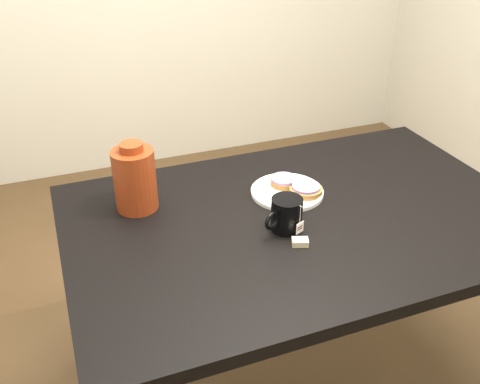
{
  "coord_description": "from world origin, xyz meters",
  "views": [
    {
      "loc": [
        -0.66,
        -1.21,
        1.62
      ],
      "look_at": [
        -0.16,
        0.1,
        0.81
      ],
      "focal_mm": 40.0,
      "sensor_mm": 36.0,
      "label": 1
    }
  ],
  "objects_px": {
    "bagel_back": "(284,181)",
    "bagel_package": "(135,179)",
    "plate": "(287,191)",
    "teabag_pouch": "(300,242)",
    "mug": "(286,214)",
    "table": "(299,237)",
    "bagel_front": "(306,189)"
  },
  "relations": [
    {
      "from": "bagel_back",
      "to": "bagel_package",
      "type": "distance_m",
      "value": 0.48
    },
    {
      "from": "plate",
      "to": "teabag_pouch",
      "type": "relative_size",
      "value": 5.19
    },
    {
      "from": "plate",
      "to": "bagel_back",
      "type": "distance_m",
      "value": 0.04
    },
    {
      "from": "mug",
      "to": "teabag_pouch",
      "type": "distance_m",
      "value": 0.09
    },
    {
      "from": "table",
      "to": "bagel_package",
      "type": "height_order",
      "value": "bagel_package"
    },
    {
      "from": "bagel_package",
      "to": "teabag_pouch",
      "type": "bearing_deg",
      "value": -43.17
    },
    {
      "from": "bagel_front",
      "to": "bagel_package",
      "type": "xyz_separation_m",
      "value": [
        -0.51,
        0.13,
        0.07
      ]
    },
    {
      "from": "bagel_back",
      "to": "mug",
      "type": "relative_size",
      "value": 0.69
    },
    {
      "from": "bagel_back",
      "to": "bagel_package",
      "type": "relative_size",
      "value": 0.46
    },
    {
      "from": "bagel_back",
      "to": "table",
      "type": "bearing_deg",
      "value": -96.38
    },
    {
      "from": "plate",
      "to": "bagel_package",
      "type": "distance_m",
      "value": 0.48
    },
    {
      "from": "table",
      "to": "plate",
      "type": "xyz_separation_m",
      "value": [
        0.01,
        0.13,
        0.09
      ]
    },
    {
      "from": "plate",
      "to": "bagel_front",
      "type": "xyz_separation_m",
      "value": [
        0.05,
        -0.04,
        0.02
      ]
    },
    {
      "from": "table",
      "to": "bagel_front",
      "type": "xyz_separation_m",
      "value": [
        0.06,
        0.09,
        0.11
      ]
    },
    {
      "from": "bagel_package",
      "to": "bagel_front",
      "type": "bearing_deg",
      "value": -13.74
    },
    {
      "from": "plate",
      "to": "teabag_pouch",
      "type": "xyz_separation_m",
      "value": [
        -0.09,
        -0.27,
        0.0
      ]
    },
    {
      "from": "bagel_back",
      "to": "bagel_front",
      "type": "distance_m",
      "value": 0.08
    },
    {
      "from": "mug",
      "to": "bagel_back",
      "type": "bearing_deg",
      "value": 43.0
    },
    {
      "from": "table",
      "to": "mug",
      "type": "distance_m",
      "value": 0.16
    },
    {
      "from": "plate",
      "to": "bagel_package",
      "type": "bearing_deg",
      "value": 169.05
    },
    {
      "from": "bagel_back",
      "to": "mug",
      "type": "height_order",
      "value": "mug"
    },
    {
      "from": "bagel_front",
      "to": "bagel_back",
      "type": "bearing_deg",
      "value": 121.36
    },
    {
      "from": "table",
      "to": "teabag_pouch",
      "type": "bearing_deg",
      "value": -117.48
    },
    {
      "from": "bagel_back",
      "to": "plate",
      "type": "bearing_deg",
      "value": -97.0
    },
    {
      "from": "plate",
      "to": "teabag_pouch",
      "type": "height_order",
      "value": "teabag_pouch"
    },
    {
      "from": "bagel_back",
      "to": "bagel_front",
      "type": "bearing_deg",
      "value": -58.64
    },
    {
      "from": "bagel_back",
      "to": "bagel_front",
      "type": "xyz_separation_m",
      "value": [
        0.04,
        -0.07,
        -0.0
      ]
    },
    {
      "from": "bagel_back",
      "to": "teabag_pouch",
      "type": "distance_m",
      "value": 0.32
    },
    {
      "from": "plate",
      "to": "bagel_package",
      "type": "relative_size",
      "value": 1.08
    },
    {
      "from": "table",
      "to": "bagel_front",
      "type": "distance_m",
      "value": 0.16
    },
    {
      "from": "plate",
      "to": "bagel_back",
      "type": "height_order",
      "value": "bagel_back"
    },
    {
      "from": "plate",
      "to": "bagel_back",
      "type": "relative_size",
      "value": 2.35
    }
  ]
}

